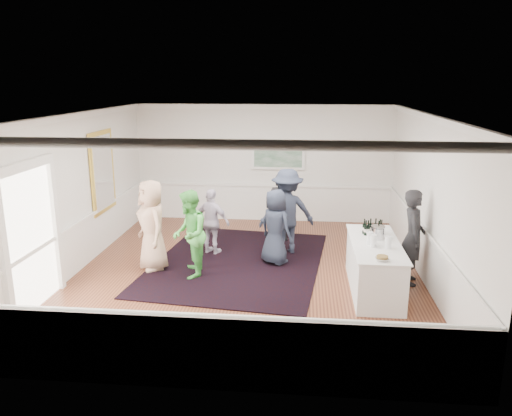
# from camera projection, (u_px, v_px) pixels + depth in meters

# --- Properties ---
(floor) EXTENTS (8.00, 8.00, 0.00)m
(floor) POSITION_uv_depth(u_px,v_px,m) (248.00, 273.00, 10.21)
(floor) COLOR brown
(floor) RESTS_ON ground
(ceiling) EXTENTS (7.00, 8.00, 0.02)m
(ceiling) POSITION_uv_depth(u_px,v_px,m) (247.00, 114.00, 9.40)
(ceiling) COLOR white
(ceiling) RESTS_ON wall_back
(wall_left) EXTENTS (0.02, 8.00, 3.20)m
(wall_left) POSITION_uv_depth(u_px,v_px,m) (76.00, 193.00, 10.13)
(wall_left) COLOR white
(wall_left) RESTS_ON floor
(wall_right) EXTENTS (0.02, 8.00, 3.20)m
(wall_right) POSITION_uv_depth(u_px,v_px,m) (430.00, 201.00, 9.48)
(wall_right) COLOR white
(wall_right) RESTS_ON floor
(wall_back) EXTENTS (7.00, 0.02, 3.20)m
(wall_back) POSITION_uv_depth(u_px,v_px,m) (263.00, 163.00, 13.66)
(wall_back) COLOR white
(wall_back) RESTS_ON floor
(wall_front) EXTENTS (7.00, 0.02, 3.20)m
(wall_front) POSITION_uv_depth(u_px,v_px,m) (210.00, 273.00, 5.95)
(wall_front) COLOR white
(wall_front) RESTS_ON floor
(wainscoting) EXTENTS (7.00, 8.00, 1.00)m
(wainscoting) POSITION_uv_depth(u_px,v_px,m) (247.00, 249.00, 10.08)
(wainscoting) COLOR white
(wainscoting) RESTS_ON floor
(mirror) EXTENTS (0.05, 1.25, 1.85)m
(mirror) POSITION_uv_depth(u_px,v_px,m) (103.00, 172.00, 11.32)
(mirror) COLOR yellow
(mirror) RESTS_ON wall_left
(doorway) EXTENTS (0.10, 1.78, 2.56)m
(doorway) POSITION_uv_depth(u_px,v_px,m) (30.00, 229.00, 8.34)
(doorway) COLOR white
(doorway) RESTS_ON wall_left
(landscape_painting) EXTENTS (1.44, 0.06, 0.66)m
(landscape_painting) POSITION_uv_depth(u_px,v_px,m) (278.00, 157.00, 13.53)
(landscape_painting) COLOR white
(landscape_painting) RESTS_ON wall_back
(area_rug) EXTENTS (3.95, 4.91, 0.02)m
(area_rug) POSITION_uv_depth(u_px,v_px,m) (238.00, 262.00, 10.76)
(area_rug) COLOR black
(area_rug) RESTS_ON floor
(serving_table) EXTENTS (0.88, 2.32, 0.94)m
(serving_table) POSITION_uv_depth(u_px,v_px,m) (374.00, 266.00, 9.25)
(serving_table) COLOR silver
(serving_table) RESTS_ON floor
(bartender) EXTENTS (0.52, 0.72, 1.85)m
(bartender) POSITION_uv_depth(u_px,v_px,m) (413.00, 237.00, 9.50)
(bartender) COLOR black
(bartender) RESTS_ON floor
(guest_tan) EXTENTS (1.03, 1.10, 1.89)m
(guest_tan) POSITION_uv_depth(u_px,v_px,m) (152.00, 225.00, 10.20)
(guest_tan) COLOR tan
(guest_tan) RESTS_ON floor
(guest_green) EXTENTS (0.80, 0.95, 1.76)m
(guest_green) POSITION_uv_depth(u_px,v_px,m) (189.00, 234.00, 9.82)
(guest_green) COLOR green
(guest_green) RESTS_ON floor
(guest_lilac) EXTENTS (0.95, 0.66, 1.49)m
(guest_lilac) POSITION_uv_depth(u_px,v_px,m) (212.00, 222.00, 11.15)
(guest_lilac) COLOR silver
(guest_lilac) RESTS_ON floor
(guest_dark_a) EXTENTS (1.38, 1.00, 1.93)m
(guest_dark_a) POSITION_uv_depth(u_px,v_px,m) (287.00, 212.00, 11.16)
(guest_dark_a) COLOR #222839
(guest_dark_a) RESTS_ON floor
(guest_dark_b) EXTENTS (0.67, 0.51, 1.66)m
(guest_dark_b) POSITION_uv_depth(u_px,v_px,m) (280.00, 207.00, 12.07)
(guest_dark_b) COLOR black
(guest_dark_b) RESTS_ON floor
(guest_navy) EXTENTS (0.94, 0.90, 1.62)m
(guest_navy) POSITION_uv_depth(u_px,v_px,m) (275.00, 227.00, 10.54)
(guest_navy) COLOR #222839
(guest_navy) RESTS_ON floor
(wine_bottles) EXTENTS (0.39, 0.25, 0.31)m
(wine_bottles) POSITION_uv_depth(u_px,v_px,m) (373.00, 227.00, 9.57)
(wine_bottles) COLOR black
(wine_bottles) RESTS_ON serving_table
(juice_pitchers) EXTENTS (0.41, 0.34, 0.24)m
(juice_pitchers) POSITION_uv_depth(u_px,v_px,m) (377.00, 240.00, 8.89)
(juice_pitchers) COLOR #76B13F
(juice_pitchers) RESTS_ON serving_table
(ice_bucket) EXTENTS (0.26, 0.26, 0.25)m
(ice_bucket) POSITION_uv_depth(u_px,v_px,m) (378.00, 233.00, 9.32)
(ice_bucket) COLOR silver
(ice_bucket) RESTS_ON serving_table
(nut_bowl) EXTENTS (0.24, 0.24, 0.08)m
(nut_bowl) POSITION_uv_depth(u_px,v_px,m) (382.00, 258.00, 8.21)
(nut_bowl) COLOR white
(nut_bowl) RESTS_ON serving_table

